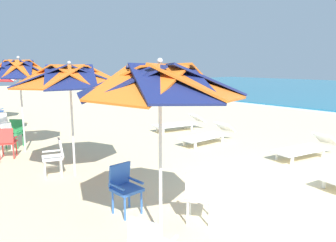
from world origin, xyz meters
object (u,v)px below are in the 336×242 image
at_px(sun_lounger_1, 306,148).
at_px(beach_umbrella_0, 160,82).
at_px(plastic_chair_0, 124,185).
at_px(sun_lounger_3, 179,123).
at_px(beach_umbrella_2, 19,70).
at_px(beach_umbrella_1, 70,77).
at_px(plastic_chair_8, 0,124).
at_px(plastic_chair_1, 199,194).
at_px(sun_lounger_2, 208,135).
at_px(plastic_chair_5, 3,136).
at_px(plastic_chair_6, 7,141).
at_px(plastic_chair_4, 15,131).
at_px(plastic_chair_3, 55,155).

bearing_deg(sun_lounger_1, beach_umbrella_0, -83.65).
distance_m(plastic_chair_0, sun_lounger_3, 7.18).
bearing_deg(beach_umbrella_2, sun_lounger_1, 45.05).
bearing_deg(beach_umbrella_1, plastic_chair_8, -176.99).
bearing_deg(sun_lounger_1, plastic_chair_1, -82.06).
distance_m(plastic_chair_1, sun_lounger_2, 5.44).
distance_m(plastic_chair_5, sun_lounger_1, 8.68).
bearing_deg(beach_umbrella_0, plastic_chair_6, -173.75).
height_order(plastic_chair_1, plastic_chair_4, same).
distance_m(plastic_chair_5, sun_lounger_3, 6.15).
distance_m(plastic_chair_4, plastic_chair_6, 1.31).
relative_size(plastic_chair_0, sun_lounger_2, 0.40).
distance_m(plastic_chair_0, plastic_chair_4, 6.06).
distance_m(beach_umbrella_1, plastic_chair_4, 4.14).
bearing_deg(plastic_chair_8, sun_lounger_2, 42.69).
distance_m(plastic_chair_0, plastic_chair_1, 1.31).
distance_m(plastic_chair_3, beach_umbrella_2, 3.29).
distance_m(plastic_chair_3, sun_lounger_2, 5.01).
distance_m(beach_umbrella_0, sun_lounger_2, 6.33).
bearing_deg(plastic_chair_5, plastic_chair_0, 5.99).
distance_m(beach_umbrella_2, plastic_chair_4, 2.03).
height_order(plastic_chair_3, plastic_chair_6, same).
height_order(beach_umbrella_1, sun_lounger_1, beach_umbrella_1).
bearing_deg(plastic_chair_1, plastic_chair_5, -168.96).
distance_m(plastic_chair_4, sun_lounger_3, 5.81).
bearing_deg(sun_lounger_3, plastic_chair_5, -99.21).
bearing_deg(plastic_chair_4, plastic_chair_8, -179.64).
height_order(plastic_chair_0, plastic_chair_8, same).
xyz_separation_m(plastic_chair_5, plastic_chair_8, (-2.26, 0.43, 0.00)).
height_order(beach_umbrella_2, sun_lounger_3, beach_umbrella_2).
xyz_separation_m(plastic_chair_0, plastic_chair_4, (-6.06, -0.15, 0.00)).
xyz_separation_m(beach_umbrella_2, plastic_chair_5, (-0.28, -0.50, -1.90)).
relative_size(beach_umbrella_2, sun_lounger_1, 1.26).
bearing_deg(plastic_chair_6, beach_umbrella_0, 6.25).
bearing_deg(beach_umbrella_1, beach_umbrella_0, -2.87).
bearing_deg(plastic_chair_3, sun_lounger_3, 109.29).
height_order(plastic_chair_1, plastic_chair_5, same).
distance_m(plastic_chair_5, plastic_chair_6, 0.75).
height_order(plastic_chair_8, sun_lounger_2, plastic_chair_8).
height_order(plastic_chair_6, plastic_chair_8, same).
distance_m(beach_umbrella_1, beach_umbrella_2, 3.00).
relative_size(plastic_chair_0, plastic_chair_5, 1.00).
relative_size(plastic_chair_0, sun_lounger_1, 0.39).
distance_m(plastic_chair_6, sun_lounger_2, 6.00).
bearing_deg(sun_lounger_2, beach_umbrella_0, -54.04).
xyz_separation_m(plastic_chair_8, sun_lounger_3, (3.24, 5.64, -0.22)).
xyz_separation_m(plastic_chair_3, plastic_chair_6, (-2.23, -0.49, 0.00)).
relative_size(plastic_chair_0, plastic_chair_4, 1.00).
bearing_deg(sun_lounger_2, plastic_chair_8, -137.31).
distance_m(beach_umbrella_0, sun_lounger_3, 8.17).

